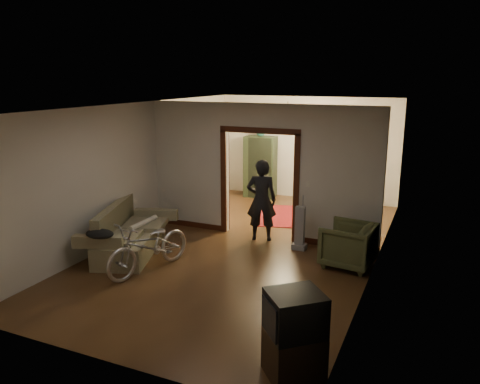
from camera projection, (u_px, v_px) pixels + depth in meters
The scene contains 24 objects.
floor at pixel (246, 247), 9.39m from camera, with size 5.00×8.50×0.01m, color #362111.
ceiling at pixel (246, 105), 8.71m from camera, with size 5.00×8.50×0.01m, color white.
wall_back at pixel (306, 148), 12.83m from camera, with size 5.00×0.02×2.80m, color beige.
wall_left at pixel (139, 169), 10.03m from camera, with size 0.02×8.50×2.80m, color beige.
wall_right at pixel (379, 191), 8.08m from camera, with size 0.02×8.50×2.80m, color beige.
partition_wall at pixel (260, 172), 9.72m from camera, with size 5.00×0.14×2.80m, color beige.
door_casing at pixel (260, 186), 9.79m from camera, with size 1.74×0.20×2.32m, color #36170C.
far_window at pixel (332, 144), 12.48m from camera, with size 0.98×0.06×1.28m, color black.
chandelier at pixel (287, 119), 11.04m from camera, with size 0.24×0.24×0.24m, color #FFE0A5.
light_switch at pixel (308, 184), 9.28m from camera, with size 0.08×0.01×0.12m, color silver.
sofa at pixel (130, 230), 8.96m from camera, with size 0.89×1.99×0.91m, color #656243.
rolled_paper at pixel (143, 223), 9.17m from camera, with size 0.10×0.10×0.84m, color beige.
jacket at pixel (100, 234), 8.08m from camera, with size 0.52×0.39×0.15m, color black.
bicycle at pixel (149, 246), 8.12m from camera, with size 0.62×1.77×0.93m, color silver.
armchair at pixel (348, 245), 8.36m from camera, with size 0.85×0.87×0.79m, color #464D2B.
tv_stand at pixel (294, 354), 5.30m from camera, with size 0.60×0.54×0.54m, color black.
crt_tv at pixel (295, 314), 5.18m from camera, with size 0.59×0.53×0.51m, color black.
vacuum at pixel (300, 228), 9.16m from camera, with size 0.27×0.21×0.88m, color gray.
person at pixel (261, 200), 9.61m from camera, with size 0.62×0.41×1.70m, color black.
oriental_rug at pixel (289, 216), 11.42m from camera, with size 1.41×1.85×0.01m, color maroon.
locker at pixel (260, 167), 13.07m from camera, with size 0.86×0.48×1.72m, color #222F1C.
globe at pixel (261, 128), 12.81m from camera, with size 0.27×0.27×0.27m, color #1E5972.
desk at pixel (334, 194), 12.08m from camera, with size 0.98×0.55×0.72m, color black.
desk_chair at pixel (312, 191), 12.23m from camera, with size 0.36×0.36×0.80m, color black.
Camera 1 is at (3.44, -8.15, 3.34)m, focal length 35.00 mm.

